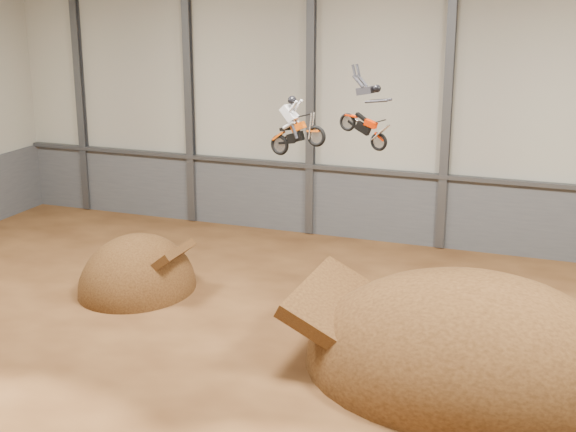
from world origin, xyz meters
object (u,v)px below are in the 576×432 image
object	(u,v)px
fmx_rider_b	(361,107)
takeoff_ramp	(138,290)
fmx_rider_a	(300,121)
landing_ramp	(466,368)

from	to	relation	value
fmx_rider_b	takeoff_ramp	bearing A→B (deg)	-175.21
takeoff_ramp	fmx_rider_a	size ratio (longest dim) A/B	2.28
takeoff_ramp	fmx_rider_a	distance (m)	10.49
takeoff_ramp	fmx_rider_b	bearing A→B (deg)	-10.13
takeoff_ramp	fmx_rider_b	distance (m)	13.09
takeoff_ramp	fmx_rider_b	world-z (taller)	fmx_rider_b
landing_ramp	fmx_rider_a	xyz separation A→B (m)	(-6.65, 2.14, 7.55)
takeoff_ramp	fmx_rider_a	xyz separation A→B (m)	(7.28, -0.30, 7.55)
landing_ramp	fmx_rider_a	bearing A→B (deg)	162.15
takeoff_ramp	fmx_rider_a	bearing A→B (deg)	-2.39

